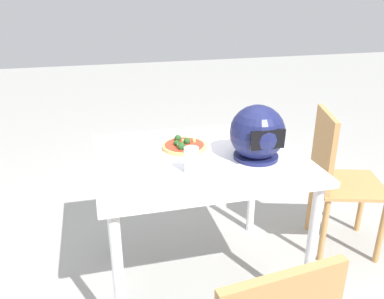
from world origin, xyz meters
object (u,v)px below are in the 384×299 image
object	(u,v)px
dining_table	(200,173)
drinking_glass	(191,160)
motorcycle_helmet	(257,134)
chair_side	(336,175)
pizza	(184,145)

from	to	relation	value
dining_table	drinking_glass	size ratio (longest dim) A/B	8.74
motorcycle_helmet	drinking_glass	xyz separation A→B (m)	(0.36, 0.07, -0.07)
chair_side	dining_table	bearing A→B (deg)	6.34
dining_table	chair_side	bearing A→B (deg)	-173.66
pizza	motorcycle_helmet	xyz separation A→B (m)	(-0.33, 0.19, 0.11)
pizza	drinking_glass	distance (m)	0.27
pizza	motorcycle_helmet	size ratio (longest dim) A/B	0.86
dining_table	drinking_glass	world-z (taller)	drinking_glass
drinking_glass	chair_side	world-z (taller)	chair_side
dining_table	motorcycle_helmet	xyz separation A→B (m)	(-0.27, 0.09, 0.23)
chair_side	pizza	bearing A→B (deg)	0.11
pizza	chair_side	world-z (taller)	chair_side
pizza	dining_table	bearing A→B (deg)	122.60
dining_table	pizza	distance (m)	0.17
motorcycle_helmet	drinking_glass	bearing A→B (deg)	11.66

